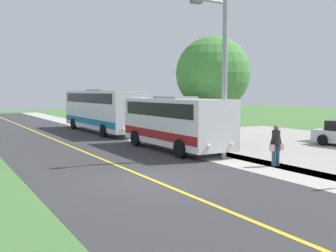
# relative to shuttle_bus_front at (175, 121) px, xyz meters

# --- Properties ---
(ground_plane) EXTENTS (120.00, 120.00, 0.00)m
(ground_plane) POSITION_rel_shuttle_bus_front_xyz_m (4.47, 5.90, -1.58)
(ground_plane) COLOR #477238
(road_surface) EXTENTS (8.00, 100.00, 0.01)m
(road_surface) POSITION_rel_shuttle_bus_front_xyz_m (4.47, 5.90, -1.58)
(road_surface) COLOR #333335
(road_surface) RESTS_ON ground
(sidewalk) EXTENTS (2.40, 100.00, 0.01)m
(sidewalk) POSITION_rel_shuttle_bus_front_xyz_m (-0.73, 5.90, -1.58)
(sidewalk) COLOR #B2ADA3
(sidewalk) RESTS_ON ground
(road_centre_line) EXTENTS (0.16, 100.00, 0.00)m
(road_centre_line) POSITION_rel_shuttle_bus_front_xyz_m (4.47, 5.90, -1.57)
(road_centre_line) COLOR gold
(road_centre_line) RESTS_ON ground
(shuttle_bus_front) EXTENTS (2.59, 7.99, 2.87)m
(shuttle_bus_front) POSITION_rel_shuttle_bus_front_xyz_m (0.00, 0.00, 0.00)
(shuttle_bus_front) COLOR white
(shuttle_bus_front) RESTS_ON ground
(transit_bus_rear) EXTENTS (2.58, 11.55, 3.32)m
(transit_bus_rear) POSITION_rel_shuttle_bus_front_xyz_m (0.00, -11.13, 0.24)
(transit_bus_rear) COLOR white
(transit_bus_rear) RESTS_ON ground
(pedestrian_with_bags) EXTENTS (0.72, 0.34, 1.74)m
(pedestrian_with_bags) POSITION_rel_shuttle_bus_front_xyz_m (-1.26, 6.12, -0.64)
(pedestrian_with_bags) COLOR #335972
(pedestrian_with_bags) RESTS_ON ground
(street_light_pole) EXTENTS (1.97, 0.24, 7.27)m
(street_light_pole) POSITION_rel_shuttle_bus_front_xyz_m (-0.40, 3.55, 2.46)
(street_light_pole) COLOR #9E9EA3
(street_light_pole) RESTS_ON ground
(tree_curbside) EXTENTS (4.30, 4.30, 6.32)m
(tree_curbside) POSITION_rel_shuttle_bus_front_xyz_m (-2.93, -0.63, 2.57)
(tree_curbside) COLOR #4C3826
(tree_curbside) RESTS_ON ground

